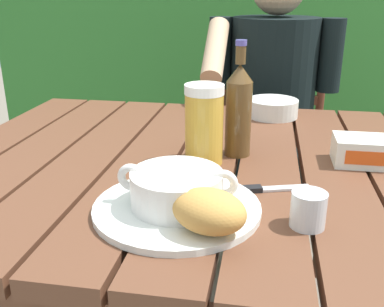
% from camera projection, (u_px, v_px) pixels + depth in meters
% --- Properties ---
extents(dining_table, '(1.23, 0.97, 0.73)m').
position_uv_depth(dining_table, '(207.00, 194.00, 1.04)').
color(dining_table, brown).
rests_on(dining_table, ground_plane).
extents(hedge_backdrop, '(2.97, 0.84, 1.94)m').
position_uv_depth(hedge_backdrop, '(238.00, 24.00, 2.69)').
color(hedge_backdrop, '#32772F').
rests_on(hedge_backdrop, ground_plane).
extents(chair_near_diner, '(0.48, 0.48, 0.96)m').
position_uv_depth(chair_near_diner, '(268.00, 141.00, 1.93)').
color(chair_near_diner, '#5A2C1B').
rests_on(chair_near_diner, ground_plane).
extents(person_eating, '(0.48, 0.47, 1.21)m').
position_uv_depth(person_eating, '(271.00, 97.00, 1.66)').
color(person_eating, black).
rests_on(person_eating, ground_plane).
extents(serving_plate, '(0.29, 0.29, 0.01)m').
position_uv_depth(serving_plate, '(177.00, 208.00, 0.77)').
color(serving_plate, white).
rests_on(serving_plate, dining_table).
extents(soup_bowl, '(0.21, 0.16, 0.07)m').
position_uv_depth(soup_bowl, '(177.00, 188.00, 0.75)').
color(soup_bowl, white).
rests_on(soup_bowl, serving_plate).
extents(bread_roll, '(0.14, 0.12, 0.07)m').
position_uv_depth(bread_roll, '(209.00, 211.00, 0.67)').
color(bread_roll, gold).
rests_on(bread_roll, serving_plate).
extents(beer_glass, '(0.08, 0.08, 0.17)m').
position_uv_depth(beer_glass, '(204.00, 124.00, 0.95)').
color(beer_glass, gold).
rests_on(beer_glass, dining_table).
extents(beer_bottle, '(0.06, 0.06, 0.26)m').
position_uv_depth(beer_bottle, '(239.00, 109.00, 0.99)').
color(beer_bottle, brown).
rests_on(beer_bottle, dining_table).
extents(water_glass_small, '(0.06, 0.06, 0.06)m').
position_uv_depth(water_glass_small, '(308.00, 210.00, 0.71)').
color(water_glass_small, silver).
rests_on(water_glass_small, dining_table).
extents(butter_tub, '(0.12, 0.09, 0.06)m').
position_uv_depth(butter_tub, '(362.00, 151.00, 0.97)').
color(butter_tub, white).
rests_on(butter_tub, dining_table).
extents(table_knife, '(0.16, 0.06, 0.01)m').
position_uv_depth(table_knife, '(260.00, 189.00, 0.84)').
color(table_knife, silver).
rests_on(table_knife, dining_table).
extents(diner_bowl, '(0.15, 0.15, 0.05)m').
position_uv_depth(diner_bowl, '(273.00, 108.00, 1.32)').
color(diner_bowl, white).
rests_on(diner_bowl, dining_table).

